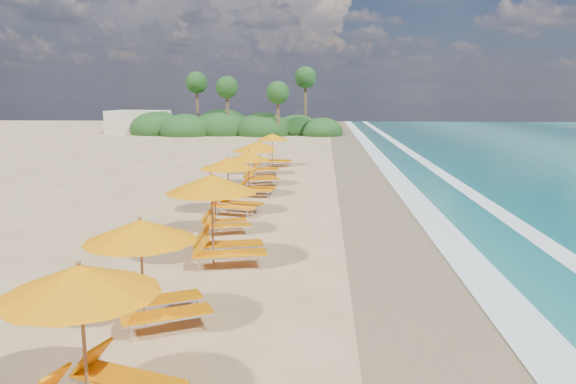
# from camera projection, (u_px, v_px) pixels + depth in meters

# --- Properties ---
(ground) EXTENTS (160.00, 160.00, 0.00)m
(ground) POSITION_uv_depth(u_px,v_px,m) (288.00, 224.00, 20.51)
(ground) COLOR tan
(ground) RESTS_ON ground
(wet_sand) EXTENTS (4.00, 160.00, 0.01)m
(wet_sand) POSITION_uv_depth(u_px,v_px,m) (396.00, 225.00, 20.25)
(wet_sand) COLOR #867050
(wet_sand) RESTS_ON ground
(surf_foam) EXTENTS (4.00, 160.00, 0.01)m
(surf_foam) POSITION_uv_depth(u_px,v_px,m) (470.00, 226.00, 20.07)
(surf_foam) COLOR white
(surf_foam) RESTS_ON ground
(station_1) EXTENTS (3.04, 2.97, 2.39)m
(station_1) POSITION_uv_depth(u_px,v_px,m) (93.00, 330.00, 8.05)
(station_1) COLOR olive
(station_1) RESTS_ON ground
(station_2) EXTENTS (3.09, 3.08, 2.34)m
(station_2) POSITION_uv_depth(u_px,v_px,m) (151.00, 264.00, 11.27)
(station_2) COLOR olive
(station_2) RESTS_ON ground
(station_3) EXTENTS (3.23, 3.11, 2.64)m
(station_3) POSITION_uv_depth(u_px,v_px,m) (220.00, 212.00, 15.45)
(station_3) COLOR olive
(station_3) RESTS_ON ground
(station_4) EXTENTS (2.61, 2.55, 2.06)m
(station_4) POSITION_uv_depth(u_px,v_px,m) (220.00, 200.00, 19.02)
(station_4) COLOR olive
(station_4) RESTS_ON ground
(station_5) EXTENTS (2.92, 2.83, 2.33)m
(station_5) POSITION_uv_depth(u_px,v_px,m) (232.00, 182.00, 22.08)
(station_5) COLOR olive
(station_5) RESTS_ON ground
(station_6) EXTENTS (2.51, 2.37, 2.16)m
(station_6) POSITION_uv_depth(u_px,v_px,m) (252.00, 171.00, 25.98)
(station_6) COLOR olive
(station_6) RESTS_ON ground
(station_7) EXTENTS (2.93, 2.85, 2.32)m
(station_7) POSITION_uv_depth(u_px,v_px,m) (257.00, 161.00, 29.02)
(station_7) COLOR olive
(station_7) RESTS_ON ground
(station_8) EXTENTS (2.45, 2.34, 2.05)m
(station_8) POSITION_uv_depth(u_px,v_px,m) (262.00, 155.00, 33.02)
(station_8) COLOR olive
(station_8) RESTS_ON ground
(station_9) EXTENTS (2.43, 2.24, 2.26)m
(station_9) POSITION_uv_depth(u_px,v_px,m) (275.00, 147.00, 36.87)
(station_9) COLOR olive
(station_9) RESTS_ON ground
(treeline) EXTENTS (25.80, 8.80, 9.74)m
(treeline) POSITION_uv_depth(u_px,v_px,m) (230.00, 127.00, 65.69)
(treeline) COLOR #163D14
(treeline) RESTS_ON ground
(beach_building) EXTENTS (7.00, 5.00, 2.80)m
(beach_building) POSITION_uv_depth(u_px,v_px,m) (139.00, 122.00, 68.85)
(beach_building) COLOR beige
(beach_building) RESTS_ON ground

